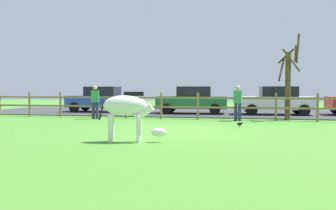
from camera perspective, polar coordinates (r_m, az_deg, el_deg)
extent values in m
plane|color=#47842D|center=(12.45, 2.28, -4.26)|extent=(60.00, 60.00, 0.00)
cube|color=#38383D|center=(21.64, 6.39, -1.25)|extent=(28.00, 7.40, 0.05)
cylinder|color=olive|center=(21.61, -25.32, 0.16)|extent=(0.11, 0.11, 1.29)
cylinder|color=olive|center=(20.56, -21.28, 0.11)|extent=(0.11, 0.11, 1.29)
cylinder|color=olive|center=(19.62, -16.82, 0.07)|extent=(0.11, 0.11, 1.29)
cylinder|color=olive|center=(18.81, -11.95, 0.02)|extent=(0.11, 0.11, 1.29)
cylinder|color=olive|center=(18.16, -6.68, -0.04)|extent=(0.11, 0.11, 1.29)
cylinder|color=olive|center=(17.66, -1.07, -0.10)|extent=(0.11, 0.11, 1.29)
cylinder|color=olive|center=(17.34, 4.80, -0.16)|extent=(0.11, 0.11, 1.29)
cylinder|color=olive|center=(17.21, 10.82, -0.22)|extent=(0.11, 0.11, 1.29)
cylinder|color=olive|center=(17.28, 16.87, -0.27)|extent=(0.11, 0.11, 1.29)
cylinder|color=olive|center=(17.53, 22.81, -0.33)|extent=(0.11, 0.11, 1.29)
cube|color=olive|center=(17.35, 4.80, -0.37)|extent=(21.85, 0.06, 0.09)
cube|color=olive|center=(17.33, 4.80, 1.13)|extent=(21.85, 0.06, 0.09)
cylinder|color=#513A23|center=(17.67, 18.62, 2.86)|extent=(0.26, 0.26, 3.20)
cylinder|color=#513A23|center=(17.75, 19.72, 7.76)|extent=(0.16, 0.70, 0.74)
cylinder|color=#513A23|center=(18.08, 18.36, 7.46)|extent=(0.78, 0.22, 0.73)
cylinder|color=#513A23|center=(17.35, 19.13, 6.78)|extent=(0.86, 0.28, 1.07)
cylinder|color=#513A23|center=(17.80, 17.69, 5.40)|extent=(0.39, 0.68, 1.14)
cylinder|color=#513A23|center=(17.80, 20.04, 8.48)|extent=(0.12, 0.90, 1.32)
ellipsoid|color=white|center=(10.03, -6.90, -0.04)|extent=(1.29, 0.62, 0.56)
cylinder|color=white|center=(10.14, -4.50, -3.64)|extent=(0.11, 0.11, 0.78)
cylinder|color=white|center=(9.87, -4.77, -3.81)|extent=(0.11, 0.11, 0.78)
cylinder|color=white|center=(10.31, -8.89, -3.56)|extent=(0.11, 0.11, 0.78)
cylinder|color=white|center=(10.04, -9.28, -3.73)|extent=(0.11, 0.11, 0.78)
cylinder|color=white|center=(9.94, -3.92, -1.13)|extent=(0.61, 0.31, 0.51)
ellipsoid|color=white|center=(9.94, -1.51, -4.40)|extent=(0.46, 0.25, 0.24)
cube|color=black|center=(9.97, -5.50, 1.79)|extent=(0.56, 0.10, 0.12)
cylinder|color=black|center=(10.20, -10.57, -0.86)|extent=(0.20, 0.07, 0.54)
cylinder|color=black|center=(14.14, 11.37, -3.36)|extent=(0.01, 0.01, 0.06)
cylinder|color=black|center=(14.10, 11.36, -3.37)|extent=(0.01, 0.01, 0.06)
ellipsoid|color=black|center=(14.11, 11.37, -3.00)|extent=(0.18, 0.10, 0.12)
sphere|color=black|center=(14.10, 11.74, -2.80)|extent=(0.07, 0.07, 0.07)
cube|color=#236B38|center=(20.66, 3.84, 0.45)|extent=(4.08, 1.89, 0.70)
cube|color=black|center=(20.63, 4.26, 2.20)|extent=(1.97, 1.65, 0.56)
cylinder|color=black|center=(20.01, -0.24, -0.62)|extent=(0.61, 0.21, 0.60)
cylinder|color=black|center=(21.68, 0.49, -0.36)|extent=(0.61, 0.21, 0.60)
cylinder|color=black|center=(19.75, 7.51, -0.69)|extent=(0.61, 0.21, 0.60)
cylinder|color=black|center=(21.44, 7.64, -0.42)|extent=(0.61, 0.21, 0.60)
cube|color=#2D4CAD|center=(22.43, -10.74, 0.59)|extent=(4.06, 1.84, 0.70)
cube|color=black|center=(22.36, -10.39, 2.20)|extent=(1.95, 1.63, 0.56)
cylinder|color=black|center=(22.18, -14.77, -0.38)|extent=(0.61, 0.20, 0.60)
cylinder|color=black|center=(23.73, -13.06, -0.17)|extent=(0.61, 0.20, 0.60)
cylinder|color=black|center=(21.20, -8.13, -0.46)|extent=(0.61, 0.20, 0.60)
cylinder|color=black|center=(22.82, -6.80, -0.23)|extent=(0.61, 0.20, 0.60)
cylinder|color=black|center=(22.46, 25.23, -0.51)|extent=(0.61, 0.21, 0.60)
cube|color=white|center=(20.63, 16.79, 0.34)|extent=(4.11, 1.97, 0.70)
cube|color=black|center=(20.64, 17.22, 2.08)|extent=(2.00, 1.69, 0.56)
cylinder|color=black|center=(19.64, 13.26, -0.75)|extent=(0.61, 0.22, 0.60)
cylinder|color=black|center=(21.33, 12.84, -0.48)|extent=(0.61, 0.22, 0.60)
cylinder|color=black|center=(20.07, 20.96, -0.79)|extent=(0.61, 0.22, 0.60)
cylinder|color=black|center=(21.73, 19.95, -0.52)|extent=(0.61, 0.22, 0.60)
cylinder|color=#232847|center=(16.72, 10.78, -1.11)|extent=(0.14, 0.14, 0.82)
cylinder|color=#232847|center=(16.68, 11.38, -1.13)|extent=(0.14, 0.14, 0.82)
cube|color=#38844C|center=(16.67, 11.10, 1.28)|extent=(0.40, 0.29, 0.58)
sphere|color=tan|center=(16.66, 11.12, 2.72)|extent=(0.22, 0.22, 0.22)
cylinder|color=#232847|center=(17.83, -11.84, -0.89)|extent=(0.14, 0.14, 0.82)
cylinder|color=#232847|center=(17.80, -11.27, -0.89)|extent=(0.14, 0.14, 0.82)
cube|color=#38844C|center=(17.79, -11.58, 1.36)|extent=(0.40, 0.30, 0.58)
sphere|color=tan|center=(17.78, -11.59, 2.71)|extent=(0.22, 0.22, 0.22)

